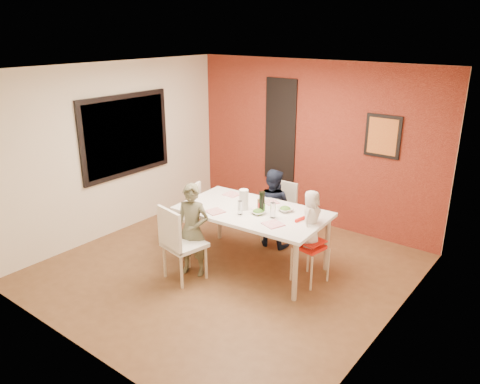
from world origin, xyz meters
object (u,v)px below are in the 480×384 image
Objects in this scene: paper_towel_roll at (244,199)px; child_near at (193,230)px; child_far at (272,208)px; dining_table at (253,215)px; toddler at (311,218)px; chair_left at (187,211)px; chair_near at (178,240)px; chair_far at (281,208)px; wine_bottle at (262,202)px; high_chair at (308,244)px.

child_near is at bearing -121.30° from paper_towel_roll.
dining_table is at bearing 95.61° from child_far.
toddler is 0.97m from paper_towel_roll.
child_far is 4.34× the size of paper_towel_roll.
paper_towel_roll is at bearing 38.23° from child_near.
chair_left is 0.97m from child_near.
chair_near is 1.09× the size of chair_left.
chair_near is at bearing -114.44° from child_near.
child_near is 4.56× the size of paper_towel_roll.
chair_near reaches higher than chair_far.
dining_table is at bearing 18.95° from paper_towel_roll.
wine_bottle reaches higher than chair_left.
chair_far is (-0.16, 0.97, -0.24)m from dining_table.
chair_left is at bearing 87.23° from toddler.
child_near is 0.99m from wine_bottle.
wine_bottle reaches higher than dining_table.
child_near is (-0.34, -1.63, 0.12)m from chair_far.
dining_table is 0.25m from paper_towel_roll.
child_near is 0.80m from paper_towel_roll.
toddler reaches higher than chair_far.
chair_far is at bearing 42.90° from toddler.
dining_table is 7.41× the size of paper_towel_roll.
wine_bottle is at bearing 92.56° from toddler.
high_chair is at bearing 63.85° from toddler.
paper_towel_roll is (0.40, 0.87, 0.39)m from chair_near.
dining_table is 7.04× the size of wine_bottle.
chair_near is 3.53× the size of wine_bottle.
child_far reaches higher than chair_near.
chair_left is at bearing 178.79° from paper_towel_roll.
high_chair is 1.53m from child_near.
chair_left is at bearing -179.05° from wine_bottle.
chair_left is at bearing -179.14° from dining_table.
chair_far is 3.33× the size of paper_towel_roll.
child_far is 0.87m from wine_bottle.
chair_near is 0.26m from child_near.
chair_left is (-1.22, -0.02, -0.23)m from dining_table.
toddler reaches higher than chair_left.
dining_table is at bearing -178.30° from wine_bottle.
high_chair is 0.69× the size of child_near.
child_far is (0.36, 1.64, 0.03)m from chair_near.
high_chair is 0.81m from wine_bottle.
toddler is at bearing 8.97° from wine_bottle.
high_chair is 3.14× the size of paper_towel_roll.
child_far is at bearing -91.46° from chair_far.
wine_bottle is (-0.66, -0.12, 0.45)m from high_chair.
chair_near reaches higher than chair_left.
child_near is 1.71× the size of toddler.
chair_near is 1.73m from toddler.
paper_towel_roll is at bearing -103.55° from chair_near.
chair_left is (-0.70, 0.90, -0.05)m from chair_near.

